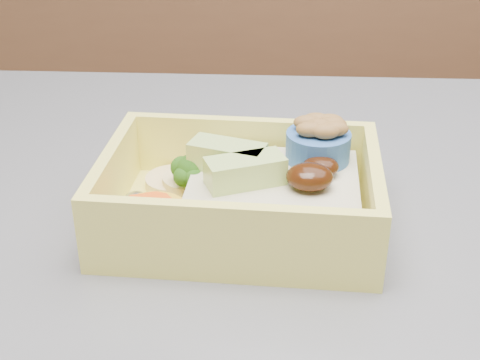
{
  "coord_description": "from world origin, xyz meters",
  "views": [
    {
      "loc": [
        -0.12,
        -0.43,
        1.19
      ],
      "look_at": [
        -0.14,
        -0.01,
        0.96
      ],
      "focal_mm": 50.0,
      "sensor_mm": 36.0,
      "label": 1
    }
  ],
  "objects": [
    {
      "name": "bento_box",
      "position": [
        -0.13,
        -0.01,
        0.95
      ],
      "size": [
        0.21,
        0.15,
        0.07
      ],
      "rotation": [
        0.0,
        0.0,
        -0.05
      ],
      "color": "#FDF168",
      "rests_on": "island"
    }
  ]
}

